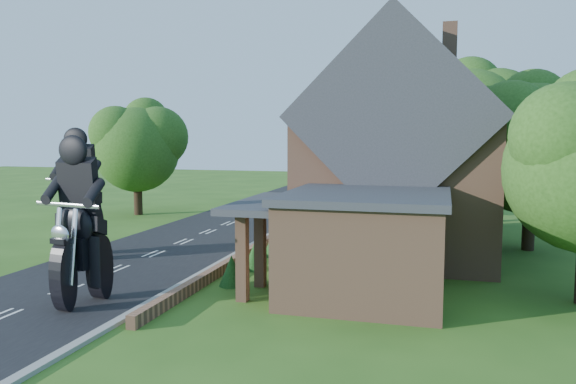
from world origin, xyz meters
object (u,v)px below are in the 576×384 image
(annex, at_px, (362,242))
(house, at_px, (399,157))
(garden_wall, at_px, (259,246))
(motorcycle_follow, at_px, (82,238))
(motorcycle_lead, at_px, (82,280))

(annex, bearing_deg, house, 84.76)
(garden_wall, xyz_separation_m, motorcycle_follow, (-6.94, -3.42, 0.64))
(house, height_order, motorcycle_follow, house)
(house, bearing_deg, annex, -95.24)
(motorcycle_follow, bearing_deg, annex, 172.52)
(motorcycle_lead, bearing_deg, motorcycle_follow, -44.40)
(annex, height_order, motorcycle_lead, annex)
(garden_wall, height_order, motorcycle_lead, motorcycle_lead)
(garden_wall, xyz_separation_m, motorcycle_lead, (-2.65, -9.38, 0.59))
(annex, bearing_deg, motorcycle_lead, -156.50)
(house, xyz_separation_m, annex, (-0.62, -6.80, -2.58))
(garden_wall, xyz_separation_m, annex, (5.57, -5.80, 1.57))
(annex, xyz_separation_m, motorcycle_lead, (-8.22, -3.58, -0.97))
(motorcycle_lead, bearing_deg, garden_wall, -95.93)
(motorcycle_follow, bearing_deg, garden_wall, -150.46)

